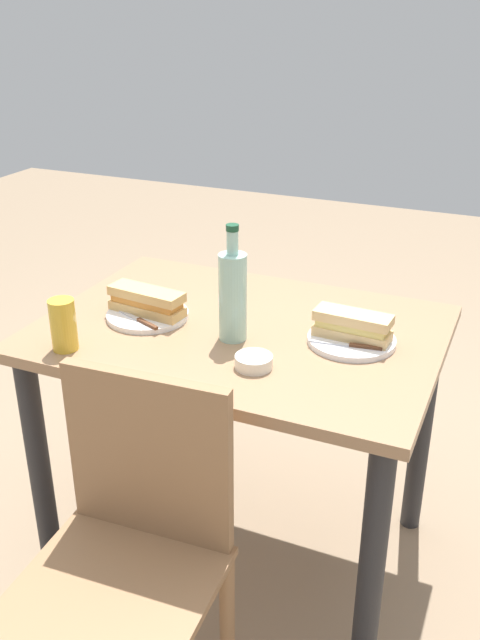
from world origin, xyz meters
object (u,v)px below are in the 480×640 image
(dining_table, at_px, (240,370))
(olive_bowl, at_px, (254,362))
(plate_near, at_px, (351,340))
(chair_far, at_px, (131,546))
(baguette_sandwich_far, at_px, (147,301))
(baguette_sandwich_near, at_px, (353,325))
(knife_near, at_px, (350,345))
(plate_far, at_px, (148,315))
(beer_glass, at_px, (63,325))
(water_bottle, at_px, (233,295))
(knife_far, at_px, (139,319))

(dining_table, bearing_deg, olive_bowl, 121.79)
(dining_table, distance_m, plate_near, 0.33)
(chair_far, xyz_separation_m, baguette_sandwich_far, (0.25, -0.52, 0.32))
(chair_far, distance_m, baguette_sandwich_near, 0.74)
(knife_near, distance_m, plate_far, 0.56)
(dining_table, distance_m, chair_far, 0.59)
(plate_near, height_order, plate_far, same)
(chair_far, distance_m, olive_bowl, 0.49)
(chair_far, height_order, plate_far, chair_far)
(beer_glass, bearing_deg, knife_near, -157.77)
(water_bottle, height_order, olive_bowl, water_bottle)
(chair_far, height_order, beer_glass, beer_glass)
(dining_table, xyz_separation_m, baguette_sandwich_far, (0.25, 0.05, 0.18))
(olive_bowl, bearing_deg, beer_glass, 11.85)
(chair_far, distance_m, beer_glass, 0.55)
(chair_far, relative_size, plate_far, 3.82)
(plate_near, relative_size, knife_near, 1.23)
(dining_table, bearing_deg, chair_far, 89.55)
(plate_far, height_order, baguette_sandwich_far, baguette_sandwich_far)
(chair_far, height_order, plate_near, chair_far)
(baguette_sandwich_near, xyz_separation_m, olive_bowl, (0.18, 0.22, -0.03))
(chair_far, relative_size, knife_far, 4.98)
(plate_near, xyz_separation_m, water_bottle, (0.28, 0.09, 0.11))
(knife_near, height_order, olive_bowl, olive_bowl)
(plate_far, bearing_deg, water_bottle, 175.10)
(plate_near, height_order, beer_glass, beer_glass)
(chair_far, relative_size, water_bottle, 2.81)
(chair_far, bearing_deg, knife_near, -119.26)
(chair_far, xyz_separation_m, water_bottle, (-0.01, -0.50, 0.39))
(water_bottle, bearing_deg, plate_far, -4.90)
(knife_near, distance_m, olive_bowl, 0.25)
(olive_bowl, bearing_deg, water_bottle, -48.43)
(baguette_sandwich_near, distance_m, olive_bowl, 0.28)
(dining_table, xyz_separation_m, knife_near, (-0.30, 0.02, 0.15))
(dining_table, relative_size, olive_bowl, 11.60)
(baguette_sandwich_near, bearing_deg, baguette_sandwich_far, 7.48)
(baguette_sandwich_far, bearing_deg, chair_far, 115.37)
(knife_far, bearing_deg, olive_bowl, 166.20)
(beer_glass, bearing_deg, baguette_sandwich_near, -153.91)
(baguette_sandwich_far, distance_m, water_bottle, 0.27)
(plate_far, distance_m, water_bottle, 0.29)
(beer_glass, bearing_deg, plate_near, -153.91)
(baguette_sandwich_near, height_order, beer_glass, beer_glass)
(dining_table, xyz_separation_m, plate_near, (-0.29, -0.03, 0.14))
(knife_near, relative_size, beer_glass, 1.37)
(plate_near, xyz_separation_m, olive_bowl, (0.18, 0.22, 0.01))
(plate_far, bearing_deg, olive_bowl, 158.79)
(chair_far, height_order, knife_near, chair_far)
(chair_far, xyz_separation_m, olive_bowl, (-0.12, -0.38, 0.28))
(knife_near, height_order, knife_far, same)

